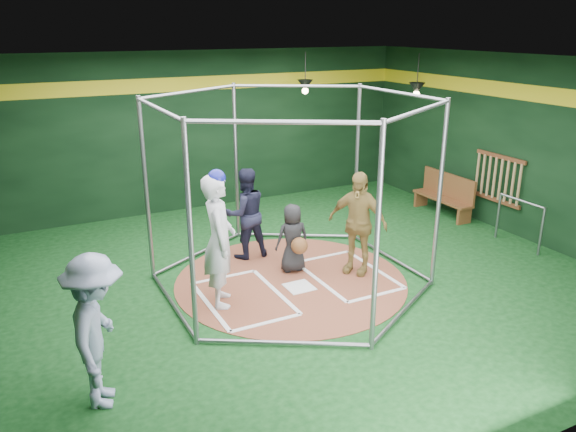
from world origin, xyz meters
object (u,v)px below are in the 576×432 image
batter_figure (219,239)px  visitor_leopard (357,223)px  dugout_bench (445,194)px  umpire (245,213)px

batter_figure → visitor_leopard: size_ratio=1.18×
batter_figure → visitor_leopard: bearing=0.8°
visitor_leopard → dugout_bench: 3.89m
visitor_leopard → umpire: size_ratio=1.07×
umpire → dugout_bench: size_ratio=1.04×
dugout_bench → umpire: bearing=-176.9°
visitor_leopard → umpire: (-1.41, 1.45, -0.06)m
umpire → batter_figure: bearing=56.5°
umpire → dugout_bench: bearing=-175.5°
batter_figure → visitor_leopard: (2.44, 0.03, -0.15)m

